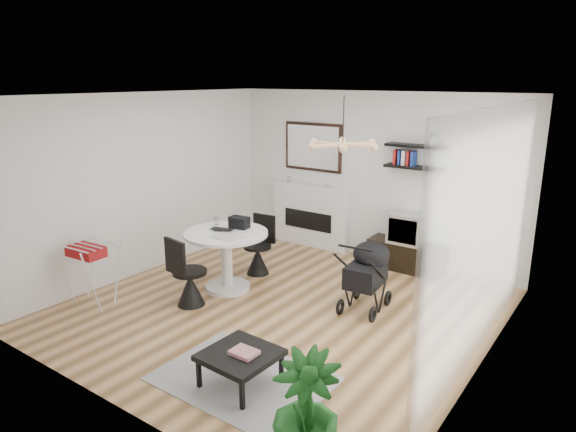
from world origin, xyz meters
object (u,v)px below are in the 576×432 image
Objects in this scene: dining_table at (227,252)px; stroller at (367,278)px; tv_console at (406,256)px; coffee_table at (240,356)px; potted_plant at (306,410)px; fireplace at (310,208)px; crt_tv at (408,228)px; drying_rack at (91,273)px.

stroller reaches higher than dining_table.
tv_console is 2.82m from dining_table.
stroller is at bearing -85.72° from tv_console.
coffee_table is (1.67, -1.68, -0.25)m from dining_table.
potted_plant is (1.09, -0.51, 0.15)m from coffee_table.
dining_table is at bearing 134.90° from coffee_table.
fireplace reaches higher than stroller.
crt_tv is 0.57× the size of potted_plant.
tv_console is 1.72× the size of coffee_table.
crt_tv reaches higher than coffee_table.
drying_rack is (-2.86, -3.58, -0.23)m from crt_tv.
coffee_table is at bearing 155.04° from potted_plant.
stroller is at bearing 30.36° from drying_rack.
drying_rack reaches higher than coffee_table.
tv_console is 4.49m from potted_plant.
fireplace is at bearing 122.54° from potted_plant.
fireplace is 2.34m from dining_table.
tv_console is at bearing 48.07° from drying_rack.
crt_tv reaches higher than dining_table.
stroller is at bearing 84.97° from coffee_table.
drying_rack is at bearing -151.79° from stroller.
coffee_table is 1.21m from potted_plant.
crt_tv is at bearing 88.83° from stroller.
fireplace reaches higher than tv_console.
fireplace is 2.22× the size of stroller.
coffee_table is (2.78, -0.29, -0.13)m from drying_rack.
stroller is (0.12, -1.59, -0.26)m from crt_tv.
potted_plant is (0.89, -2.78, 0.05)m from stroller.
crt_tv reaches higher than drying_rack.
tv_console is 0.45m from crt_tv.
fireplace is 1.88m from crt_tv.
drying_rack is at bearing 174.12° from coffee_table.
fireplace reaches higher than drying_rack.
stroller is (1.99, -1.74, -0.27)m from fireplace.
fireplace is at bearing 71.83° from drying_rack.
stroller reaches higher than tv_console.
fireplace reaches higher than potted_plant.
tv_console is 1.61m from stroller.
drying_rack is at bearing -128.61° from crt_tv.
dining_table is 2.38m from coffee_table.
fireplace is at bearing 93.02° from dining_table.
dining_table is (0.12, -2.33, -0.13)m from fireplace.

